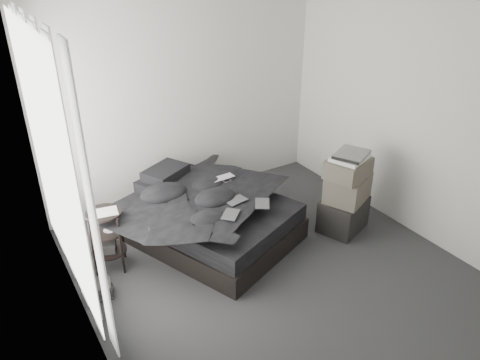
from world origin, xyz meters
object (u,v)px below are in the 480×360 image
laptop (224,174)px  side_stand (108,240)px  box_lower (343,214)px  bed (210,227)px

laptop → side_stand: 1.45m
side_stand → box_lower: 2.62m
bed → box_lower: box_lower is taller
bed → side_stand: 1.14m
side_stand → box_lower: size_ratio=1.23×
bed → box_lower: 1.54m
laptop → bed: bearing=-154.5°
laptop → box_lower: size_ratio=0.54×
side_stand → box_lower: (2.52, -0.70, -0.13)m
laptop → box_lower: bearing=-39.7°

